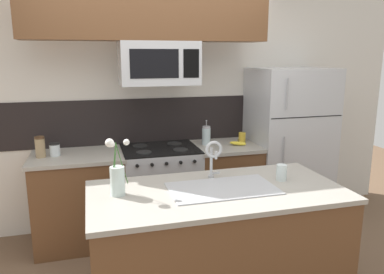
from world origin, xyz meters
TOP-DOWN VIEW (x-y plane):
  - rear_partition at (0.30, 1.28)m, footprint 5.20×0.10m
  - splash_band at (0.00, 1.22)m, footprint 3.10×0.01m
  - back_counter_left at (-0.80, 0.90)m, footprint 0.88×0.65m
  - back_counter_right at (0.71, 0.90)m, footprint 0.68×0.65m
  - stove_range at (0.00, 0.90)m, footprint 0.76×0.64m
  - microwave at (0.00, 0.88)m, footprint 0.74×0.40m
  - upper_cabinet_band at (-0.10, 0.85)m, footprint 2.26×0.34m
  - refrigerator at (1.45, 0.92)m, footprint 0.83×0.74m
  - storage_jar_tall at (-1.13, 0.89)m, footprint 0.09×0.09m
  - storage_jar_medium at (-1.00, 0.92)m, footprint 0.10×0.10m
  - banana_bunch at (0.83, 0.84)m, footprint 0.19×0.12m
  - french_press at (0.51, 0.96)m, footprint 0.09×0.09m
  - coffee_tin at (0.92, 0.95)m, footprint 0.08×0.08m
  - island_counter at (0.18, -0.35)m, footprint 1.80×0.89m
  - kitchen_sink at (0.22, -0.35)m, footprint 0.76×0.44m
  - sink_faucet at (0.22, -0.13)m, footprint 0.14×0.14m
  - drinking_glass at (0.71, -0.29)m, footprint 0.08×0.08m
  - flower_vase at (-0.51, -0.27)m, footprint 0.16×0.10m

SIDE VIEW (x-z plane):
  - island_counter at x=0.18m, z-range 0.00..0.91m
  - back_counter_left at x=-0.80m, z-range 0.00..0.91m
  - back_counter_right at x=0.71m, z-range 0.00..0.91m
  - stove_range at x=0.00m, z-range 0.00..0.93m
  - kitchen_sink at x=0.22m, z-range 0.76..0.92m
  - refrigerator at x=1.45m, z-range 0.00..1.71m
  - banana_bunch at x=0.83m, z-range 0.89..0.97m
  - coffee_tin at x=0.92m, z-range 0.91..1.02m
  - storage_jar_medium at x=-1.00m, z-range 0.91..1.03m
  - drinking_glass at x=0.71m, z-range 0.91..1.03m
  - storage_jar_tall at x=-1.13m, z-range 0.91..1.11m
  - french_press at x=0.51m, z-range 0.88..1.14m
  - flower_vase at x=-0.51m, z-range 0.83..1.23m
  - sink_faucet at x=0.22m, z-range 0.95..1.26m
  - splash_band at x=0.00m, z-range 0.91..1.39m
  - rear_partition at x=0.30m, z-range 0.00..2.60m
  - microwave at x=0.00m, z-range 1.56..1.97m
  - upper_cabinet_band at x=-0.10m, z-range 1.97..2.57m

